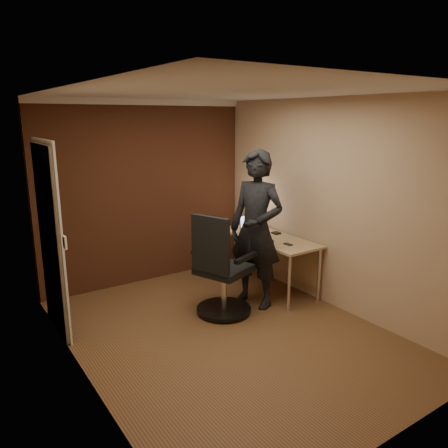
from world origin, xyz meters
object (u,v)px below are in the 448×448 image
(mouse, at_px, (269,241))
(desk, at_px, (273,245))
(laptop, at_px, (253,228))
(wallet, at_px, (276,233))
(phone, at_px, (288,244))
(person, at_px, (256,230))
(office_chair, at_px, (220,272))
(desk_lamp, at_px, (252,198))

(mouse, bearing_deg, desk, 29.16)
(desk, xyz_separation_m, mouse, (-0.24, -0.22, 0.14))
(laptop, xyz_separation_m, wallet, (0.23, -0.23, -0.05))
(phone, distance_m, person, 0.48)
(office_chair, xyz_separation_m, person, (0.54, 0.03, 0.43))
(wallet, height_order, person, person)
(person, bearing_deg, laptop, 125.07)
(desk_lamp, relative_size, phone, 4.65)
(phone, xyz_separation_m, person, (-0.41, 0.13, 0.22))
(phone, distance_m, office_chair, 0.97)
(laptop, bearing_deg, office_chair, -147.08)
(desk, bearing_deg, office_chair, -162.91)
(laptop, xyz_separation_m, person, (-0.39, -0.58, 0.16))
(phone, xyz_separation_m, wallet, (0.22, 0.48, 0.01))
(mouse, height_order, phone, mouse)
(phone, height_order, wallet, wallet)
(desk, bearing_deg, mouse, -138.38)
(laptop, bearing_deg, mouse, -103.05)
(wallet, relative_size, person, 0.06)
(desk_lamp, xyz_separation_m, laptop, (-0.18, -0.25, -0.35))
(office_chair, bearing_deg, phone, -5.98)
(desk, xyz_separation_m, person, (-0.52, -0.30, 0.35))
(desk_lamp, relative_size, wallet, 4.86)
(desk, relative_size, phone, 13.04)
(office_chair, bearing_deg, laptop, 32.92)
(desk_lamp, relative_size, mouse, 5.35)
(desk_lamp, bearing_deg, phone, -100.30)
(desk_lamp, xyz_separation_m, wallet, (0.04, -0.48, -0.41))
(desk, xyz_separation_m, wallet, (0.10, 0.05, 0.14))
(laptop, xyz_separation_m, phone, (0.01, -0.71, -0.06))
(laptop, distance_m, office_chair, 1.15)
(wallet, bearing_deg, desk_lamp, 95.16)
(office_chair, bearing_deg, desk_lamp, 37.45)
(desk, relative_size, person, 0.79)
(desk, height_order, mouse, mouse)
(desk, distance_m, wallet, 0.18)
(laptop, height_order, phone, laptop)
(person, bearing_deg, desk_lamp, 124.48)
(desk, bearing_deg, wallet, 27.72)
(wallet, relative_size, office_chair, 0.09)
(wallet, bearing_deg, desk, -152.28)
(wallet, bearing_deg, phone, -114.41)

